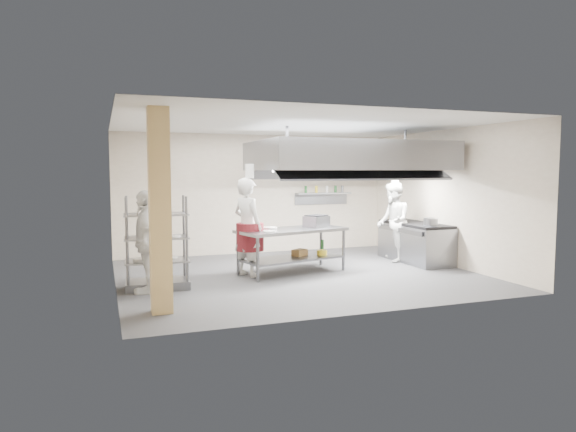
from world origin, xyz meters
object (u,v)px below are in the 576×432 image
object	(u,v)px
chef_head	(248,227)
griddle	(316,222)
chef_plating	(146,241)
island	(292,251)
pass_rack	(157,243)
cooking_range	(415,243)
chef_line	(393,222)
stockpot	(429,221)

from	to	relation	value
chef_head	griddle	world-z (taller)	chef_head
chef_plating	island	bearing A→B (deg)	112.06
island	chef_head	distance (m)	1.07
pass_rack	cooking_range	xyz separation A→B (m)	(5.88, 0.80, -0.40)
chef_line	stockpot	distance (m)	0.88
island	chef_line	bearing A→B (deg)	-4.15
cooking_range	stockpot	distance (m)	0.81
island	pass_rack	xyz separation A→B (m)	(-2.75, -0.52, 0.37)
cooking_range	chef_line	xyz separation A→B (m)	(-0.48, 0.18, 0.50)
pass_rack	stockpot	distance (m)	5.85
chef_line	griddle	size ratio (longest dim) A/B	3.87
chef_head	chef_plating	xyz separation A→B (m)	(-2.01, -0.76, -0.10)
island	griddle	size ratio (longest dim) A/B	4.72
chef_plating	griddle	size ratio (longest dim) A/B	3.70
pass_rack	chef_line	size ratio (longest dim) A/B	0.89
chef_line	chef_plating	size ratio (longest dim) A/B	1.04
cooking_range	stockpot	size ratio (longest dim) A/B	8.25
island	stockpot	bearing A→B (deg)	-19.49
chef_line	griddle	world-z (taller)	chef_line
island	griddle	world-z (taller)	griddle
chef_line	island	bearing A→B (deg)	-59.14
chef_plating	griddle	bearing A→B (deg)	111.54
chef_head	stockpot	size ratio (longest dim) A/B	8.06
stockpot	chef_head	bearing A→B (deg)	175.32
island	cooking_range	world-z (taller)	island
island	chef_plating	size ratio (longest dim) A/B	1.28
island	chef_head	bearing A→B (deg)	164.57
cooking_range	stockpot	xyz separation A→B (m)	(-0.04, -0.58, 0.56)
chef_head	griddle	xyz separation A→B (m)	(1.52, 0.09, 0.05)
chef_plating	griddle	xyz separation A→B (m)	(3.53, 0.84, 0.14)
stockpot	island	bearing A→B (deg)	174.38
chef_head	chef_plating	size ratio (longest dim) A/B	1.11
chef_plating	griddle	distance (m)	3.63
stockpot	pass_rack	bearing A→B (deg)	-177.86
chef_head	chef_line	world-z (taller)	chef_head
island	stockpot	world-z (taller)	stockpot
cooking_range	chef_head	distance (m)	4.11
chef_line	griddle	bearing A→B (deg)	-59.44
island	chef_plating	world-z (taller)	chef_plating
griddle	stockpot	xyz separation A→B (m)	(2.51, -0.42, -0.04)
pass_rack	stockpot	world-z (taller)	pass_rack
chef_head	chef_plating	distance (m)	2.15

